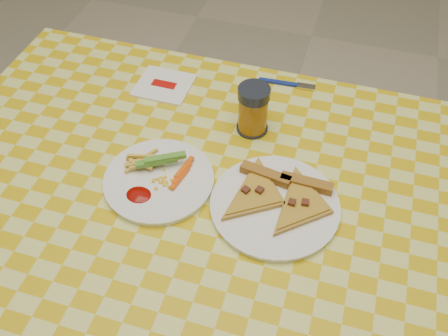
{
  "coord_description": "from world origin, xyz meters",
  "views": [
    {
      "loc": [
        0.22,
        -0.62,
        1.57
      ],
      "look_at": [
        0.02,
        0.05,
        0.78
      ],
      "focal_mm": 40.0,
      "sensor_mm": 36.0,
      "label": 1
    }
  ],
  "objects": [
    {
      "name": "table",
      "position": [
        0.0,
        0.0,
        0.68
      ],
      "size": [
        1.28,
        0.88,
        0.76
      ],
      "color": "silver",
      "rests_on": "ground"
    },
    {
      "name": "plate_left",
      "position": [
        -0.11,
        -0.01,
        0.76
      ],
      "size": [
        0.25,
        0.25,
        0.01
      ],
      "primitive_type": "cylinder",
      "rotation": [
        0.0,
        0.0,
        0.1
      ],
      "color": "white",
      "rests_on": "table"
    },
    {
      "name": "plate_right",
      "position": [
        0.14,
        -0.0,
        0.76
      ],
      "size": [
        0.34,
        0.34,
        0.01
      ],
      "primitive_type": "cylinder",
      "rotation": [
        0.0,
        0.0,
        -0.39
      ],
      "color": "white",
      "rests_on": "table"
    },
    {
      "name": "fries_veggies",
      "position": [
        -0.12,
        0.0,
        0.78
      ],
      "size": [
        0.16,
        0.15,
        0.04
      ],
      "color": "gold",
      "rests_on": "plate_left"
    },
    {
      "name": "pizza_slices",
      "position": [
        0.15,
        0.01,
        0.78
      ],
      "size": [
        0.24,
        0.23,
        0.02
      ],
      "color": "#B78D38",
      "rests_on": "plate_right"
    },
    {
      "name": "drink_glass",
      "position": [
        0.04,
        0.21,
        0.81
      ],
      "size": [
        0.07,
        0.07,
        0.12
      ],
      "color": "black",
      "rests_on": "table"
    },
    {
      "name": "napkin",
      "position": [
        -0.21,
        0.29,
        0.76
      ],
      "size": [
        0.14,
        0.13,
        0.01
      ],
      "rotation": [
        0.0,
        0.0,
        -0.01
      ],
      "color": "white",
      "rests_on": "table"
    },
    {
      "name": "fork",
      "position": [
        0.09,
        0.39,
        0.76
      ],
      "size": [
        0.14,
        0.02,
        0.01
      ],
      "rotation": [
        0.0,
        0.0,
        0.06
      ],
      "color": "navy",
      "rests_on": "table"
    }
  ]
}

